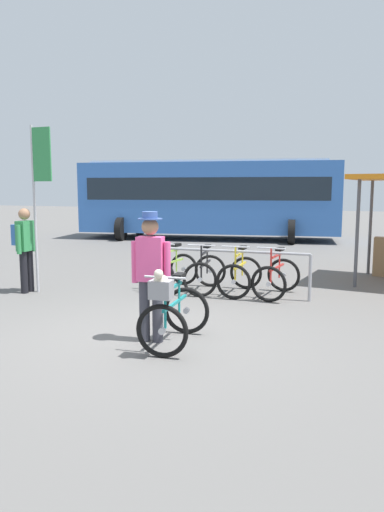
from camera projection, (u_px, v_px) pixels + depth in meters
ground_plane at (149, 337)px, 6.70m from camera, size 80.00×80.00×0.00m
bike_rack_rail at (225, 261)px, 9.23m from camera, size 3.21×0.18×0.88m
racked_bike_lime at (172, 271)px, 9.81m from camera, size 0.74×1.16×0.98m
racked_bike_black at (205, 273)px, 9.58m from camera, size 0.82×1.19×0.98m
racked_bike_yellow at (240, 275)px, 9.35m from camera, size 0.71×1.12×0.97m
racked_bike_red at (276, 277)px, 9.12m from camera, size 0.74×1.15×0.97m
featured_bicycle at (172, 311)px, 6.17m from camera, size 0.76×1.23×1.09m
person_with_featured_bike at (151, 271)px, 6.37m from camera, size 0.52×0.32×1.72m
pedestrian_with_backpack at (25, 245)px, 9.45m from camera, size 0.34×0.53×1.64m
bus_distant at (209, 195)px, 19.34m from camera, size 10.28×4.53×3.08m
banner_flag at (39, 177)px, 9.24m from camera, size 0.45×0.05×3.20m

